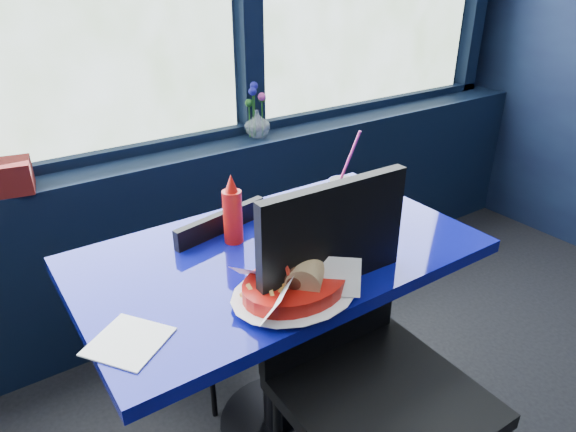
% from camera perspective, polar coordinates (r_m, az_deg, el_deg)
% --- Properties ---
extents(window_sill, '(5.00, 0.26, 0.80)m').
position_cam_1_polar(window_sill, '(2.34, -19.22, -4.15)').
color(window_sill, black).
rests_on(window_sill, ground).
extents(near_table, '(1.20, 0.70, 0.75)m').
position_cam_1_polar(near_table, '(1.66, -0.96, -9.11)').
color(near_table, black).
rests_on(near_table, ground).
extents(chair_near_front, '(0.48, 0.49, 1.04)m').
position_cam_1_polar(chair_near_front, '(1.42, 8.19, -14.84)').
color(chair_near_front, black).
rests_on(chair_near_front, ground).
extents(chair_near_back, '(0.44, 0.44, 0.82)m').
position_cam_1_polar(chair_near_back, '(1.90, -7.74, -7.82)').
color(chair_near_back, black).
rests_on(chair_near_back, ground).
extents(flower_vase, '(0.15, 0.15, 0.25)m').
position_cam_1_polar(flower_vase, '(2.40, -3.46, 10.55)').
color(flower_vase, silver).
rests_on(flower_vase, window_sill).
extents(food_basket, '(0.37, 0.37, 0.11)m').
position_cam_1_polar(food_basket, '(1.33, 0.99, -7.40)').
color(food_basket, '#B6130C').
rests_on(food_basket, near_table).
extents(ketchup_bottle, '(0.06, 0.06, 0.22)m').
position_cam_1_polar(ketchup_bottle, '(1.57, -6.18, 0.37)').
color(ketchup_bottle, '#B6130C').
rests_on(ketchup_bottle, near_table).
extents(soda_cup, '(0.10, 0.10, 0.32)m').
position_cam_1_polar(soda_cup, '(1.69, 6.03, 1.69)').
color(soda_cup, '#0C1387').
rests_on(soda_cup, near_table).
extents(napkin, '(0.22, 0.22, 0.00)m').
position_cam_1_polar(napkin, '(1.26, -17.29, -13.17)').
color(napkin, white).
rests_on(napkin, near_table).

